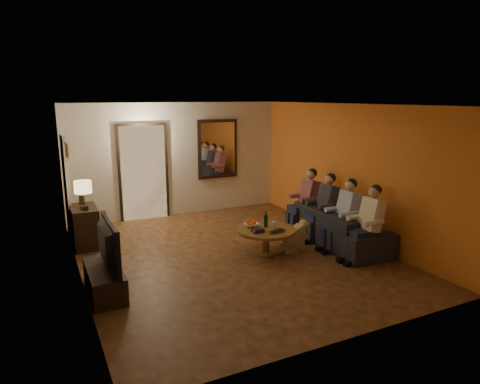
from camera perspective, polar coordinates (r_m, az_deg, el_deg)
name	(u,v)px	position (r m, az deg, el deg)	size (l,w,h in m)	color
floor	(232,255)	(7.61, -1.05, -8.41)	(5.00, 6.00, 0.01)	#3E1B10
ceiling	(232,105)	(7.10, -1.14, 11.57)	(5.00, 6.00, 0.01)	white
back_wall	(177,160)	(10.01, -8.37, 4.29)	(5.00, 0.02, 2.60)	beige
front_wall	(349,232)	(4.78, 14.31, -5.24)	(5.00, 0.02, 2.60)	beige
left_wall	(75,198)	(6.62, -21.13, -0.74)	(0.02, 6.00, 2.60)	beige
right_wall	(348,172)	(8.58, 14.24, 2.65)	(0.02, 6.00, 2.60)	beige
orange_accent	(348,172)	(8.58, 14.19, 2.64)	(0.01, 6.00, 2.60)	orange
kitchen_doorway	(144,173)	(9.82, -12.74, 2.47)	(1.00, 0.06, 2.10)	#FFE0A5
door_trim	(144,173)	(9.81, -12.73, 2.46)	(1.12, 0.04, 2.22)	black
fridge_glimpse	(155,179)	(9.91, -11.30, 1.75)	(0.45, 0.03, 1.70)	silver
mirror_frame	(218,149)	(10.29, -3.01, 5.76)	(1.00, 0.05, 1.40)	black
mirror_glass	(218,149)	(10.26, -2.94, 5.74)	(0.86, 0.02, 1.26)	white
white_door	(67,187)	(8.92, -22.10, 0.64)	(0.06, 0.85, 2.04)	white
framed_art	(67,150)	(7.81, -22.12, 5.22)	(0.03, 0.28, 0.24)	#B28C33
art_canvas	(68,150)	(7.81, -22.01, 5.23)	(0.01, 0.22, 0.18)	brown
dresser	(85,227)	(8.46, -19.98, -4.35)	(0.45, 0.84, 0.74)	black
table_lamp	(83,195)	(8.09, -20.14, -0.41)	(0.30, 0.30, 0.54)	beige
flower_vase	(81,193)	(8.53, -20.44, -0.14)	(0.14, 0.14, 0.44)	#B72913
tv_stand	(104,280)	(6.46, -17.62, -11.18)	(0.45, 1.14, 0.38)	black
tv	(102,245)	(6.27, -17.95, -6.74)	(0.15, 1.18, 0.68)	black
sofa	(338,226)	(8.31, 12.91, -4.44)	(0.90, 2.31, 0.67)	black
person_a	(368,226)	(7.53, 16.69, -4.38)	(0.60, 0.40, 1.20)	tan
person_b	(345,217)	(7.95, 13.79, -3.28)	(0.60, 0.40, 1.20)	tan
person_c	(324,209)	(8.41, 11.19, -2.30)	(0.60, 0.40, 1.20)	tan
person_d	(307,203)	(8.87, 8.86, -1.41)	(0.60, 0.40, 1.20)	tan
dog	(294,235)	(7.81, 7.26, -5.77)	(0.56, 0.24, 0.56)	tan
coffee_table	(266,241)	(7.64, 3.47, -6.54)	(1.05, 1.05, 0.45)	brown
bowl	(251,225)	(7.67, 1.51, -4.44)	(0.26, 0.26, 0.06)	white
oranges	(251,221)	(7.65, 1.51, -3.95)	(0.20, 0.20, 0.08)	#FF5515
wine_bottle	(266,219)	(7.63, 3.47, -3.57)	(0.07, 0.07, 0.31)	black
wine_glass	(273,224)	(7.69, 4.49, -4.29)	(0.06, 0.06, 0.10)	silver
book_stack	(258,230)	(7.38, 2.38, -5.11)	(0.20, 0.15, 0.07)	black
laptop	(279,232)	(7.39, 5.24, -5.31)	(0.33, 0.21, 0.03)	black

